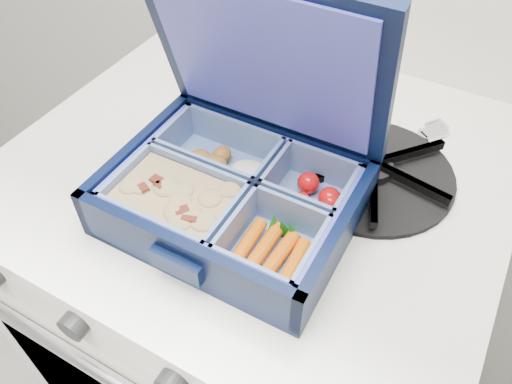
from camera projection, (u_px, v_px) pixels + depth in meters
The scene contains 5 objects.
stove at pixel (266, 320), 0.92m from camera, with size 0.57×0.57×0.86m, color silver, non-canonical shape.
bento_box at pixel (233, 197), 0.51m from camera, with size 0.24×0.19×0.06m, color black, non-canonical shape.
burner_grate at pixel (373, 167), 0.56m from camera, with size 0.19×0.19×0.03m, color black.
burner_grate_rear at pixel (238, 47), 0.75m from camera, with size 0.17×0.17×0.02m, color black.
fork at pixel (371, 153), 0.60m from camera, with size 0.03×0.20×0.01m, color silver, non-canonical shape.
Camera 1 is at (-0.29, 1.28, 1.26)m, focal length 35.00 mm.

